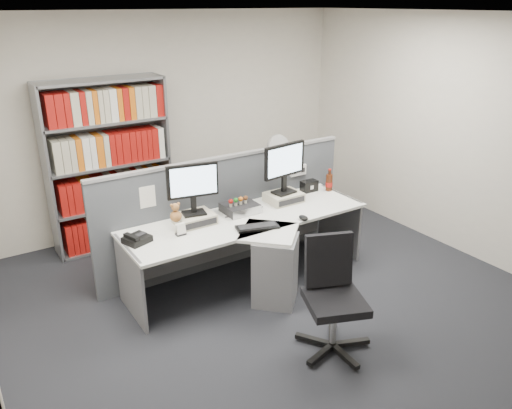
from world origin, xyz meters
TOP-DOWN VIEW (x-y plane):
  - ground at (0.00, 0.00)m, footprint 5.50×5.50m
  - room_shell at (0.00, 0.00)m, footprint 5.04×5.54m
  - partition at (0.00, 1.25)m, footprint 3.00×0.08m
  - desk at (0.00, 0.60)m, footprint 2.60×1.20m
  - monitor_riser_left at (-0.52, 0.98)m, footprint 0.38×0.31m
  - monitor_riser_right at (0.58, 0.98)m, footprint 0.38×0.31m
  - monitor_left at (-0.52, 0.98)m, footprint 0.51×0.20m
  - monitor_right at (0.58, 0.98)m, footprint 0.55×0.20m
  - desktop_pc at (0.01, 0.98)m, footprint 0.35×0.31m
  - figurines at (-0.02, 0.97)m, footprint 0.23×0.05m
  - keyboard at (-0.06, 0.54)m, footprint 0.45×0.27m
  - mouse at (0.45, 0.45)m, footprint 0.08×0.12m
  - desk_phone at (-1.16, 0.87)m, footprint 0.27×0.26m
  - desk_calendar at (-0.75, 0.81)m, footprint 0.10×0.07m
  - plush_toy at (-0.75, 0.90)m, footprint 0.11×0.11m
  - speaker at (1.01, 1.08)m, footprint 0.20×0.11m
  - cola_bottle at (1.23, 0.98)m, footprint 0.08×0.08m
  - shelving_unit at (-0.90, 2.44)m, footprint 1.41×0.40m
  - filing_cabinet at (1.20, 1.99)m, footprint 0.45×0.61m
  - desk_fan at (1.20, 1.99)m, footprint 0.29×0.17m
  - office_chair at (0.01, -0.53)m, footprint 0.65×0.66m

SIDE VIEW (x-z plane):
  - ground at x=0.00m, z-range 0.00..0.00m
  - filing_cabinet at x=1.20m, z-range 0.00..0.70m
  - desk at x=0.00m, z-range 0.10..0.82m
  - office_chair at x=0.01m, z-range 0.03..1.02m
  - partition at x=0.00m, z-range 0.01..1.29m
  - keyboard at x=-0.06m, z-range 0.72..0.75m
  - mouse at x=0.45m, z-range 0.72..0.77m
  - desk_phone at x=-1.16m, z-range 0.71..0.80m
  - desktop_pc at x=0.01m, z-range 0.72..0.81m
  - monitor_riser_left at x=-0.52m, z-range 0.72..0.82m
  - monitor_riser_right at x=0.58m, z-range 0.72..0.82m
  - desk_calendar at x=-0.75m, z-range 0.71..0.83m
  - speaker at x=1.01m, z-range 0.72..0.85m
  - cola_bottle at x=1.23m, z-range 0.69..0.95m
  - figurines at x=-0.02m, z-range 0.82..0.91m
  - plush_toy at x=-0.75m, z-range 0.81..1.00m
  - shelving_unit at x=-0.90m, z-range -0.02..1.98m
  - desk_fan at x=1.20m, z-range 0.76..1.24m
  - monitor_left at x=-0.52m, z-range 0.87..1.39m
  - monitor_right at x=0.58m, z-range 0.87..1.43m
  - room_shell at x=0.00m, z-range 0.43..3.15m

